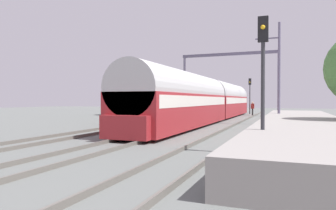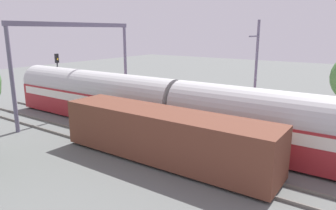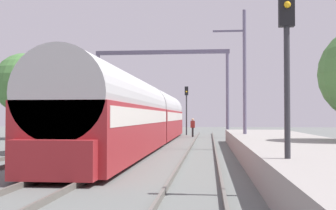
# 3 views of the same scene
# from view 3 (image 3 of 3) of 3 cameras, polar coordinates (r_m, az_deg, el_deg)

# --- Properties ---
(ground) EXTENTS (120.00, 120.00, 0.00)m
(ground) POSITION_cam_3_polar(r_m,az_deg,el_deg) (16.98, -8.95, -7.95)
(ground) COLOR slate
(track_far_west) EXTENTS (1.52, 60.00, 0.16)m
(track_far_west) POSITION_cam_3_polar(r_m,az_deg,el_deg) (18.31, -20.78, -7.15)
(track_far_west) COLOR #635E57
(track_far_west) RESTS_ON ground
(track_west) EXTENTS (1.52, 60.00, 0.16)m
(track_west) POSITION_cam_3_polar(r_m,az_deg,el_deg) (16.97, -8.95, -7.69)
(track_west) COLOR #635E57
(track_west) RESTS_ON ground
(track_east) EXTENTS (1.52, 60.00, 0.16)m
(track_east) POSITION_cam_3_polar(r_m,az_deg,el_deg) (16.44, 4.28, -7.90)
(track_east) COLOR #635E57
(track_east) RESTS_ON ground
(platform) EXTENTS (4.40, 28.00, 0.90)m
(platform) POSITION_cam_3_polar(r_m,az_deg,el_deg) (18.71, 16.26, -5.93)
(platform) COLOR gray
(platform) RESTS_ON ground
(passenger_train) EXTENTS (2.93, 32.85, 3.82)m
(passenger_train) POSITION_cam_3_polar(r_m,az_deg,el_deg) (27.72, -3.17, -1.40)
(passenger_train) COLOR maroon
(passenger_train) RESTS_ON ground
(freight_car) EXTENTS (2.80, 13.00, 2.70)m
(freight_car) POSITION_cam_3_polar(r_m,az_deg,el_deg) (26.97, -11.83, -2.43)
(freight_car) COLOR brown
(freight_car) RESTS_ON ground
(person_crossing) EXTENTS (0.41, 0.25, 1.73)m
(person_crossing) POSITION_cam_3_polar(r_m,az_deg,el_deg) (39.09, 3.37, -2.83)
(person_crossing) COLOR #272727
(person_crossing) RESTS_ON ground
(railway_signal_near) EXTENTS (0.36, 0.30, 4.93)m
(railway_signal_near) POSITION_cam_3_polar(r_m,az_deg,el_deg) (10.42, 15.82, 5.51)
(railway_signal_near) COLOR #2D2D33
(railway_signal_near) RESTS_ON ground
(railway_signal_far) EXTENTS (0.36, 0.30, 4.97)m
(railway_signal_far) POSITION_cam_3_polar(r_m,az_deg,el_deg) (43.04, 2.52, 0.15)
(railway_signal_far) COLOR #2D2D33
(railway_signal_far) RESTS_ON ground
(catenary_gantry) EXTENTS (12.10, 0.28, 7.86)m
(catenary_gantry) POSITION_cam_3_polar(r_m,az_deg,el_deg) (37.83, -0.84, 4.05)
(catenary_gantry) COLOR slate
(catenary_gantry) RESTS_ON ground
(catenary_pole_east_mid) EXTENTS (1.90, 0.20, 8.00)m
(catenary_pole_east_mid) POSITION_cam_3_polar(r_m,az_deg,el_deg) (24.38, 10.24, 3.76)
(catenary_pole_east_mid) COLOR slate
(catenary_pole_east_mid) RESTS_ON ground
(tree_west_background) EXTENTS (5.07, 5.07, 7.20)m
(tree_west_background) POSITION_cam_3_polar(r_m,az_deg,el_deg) (37.32, -18.86, 2.77)
(tree_west_background) COLOR #4C3826
(tree_west_background) RESTS_ON ground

